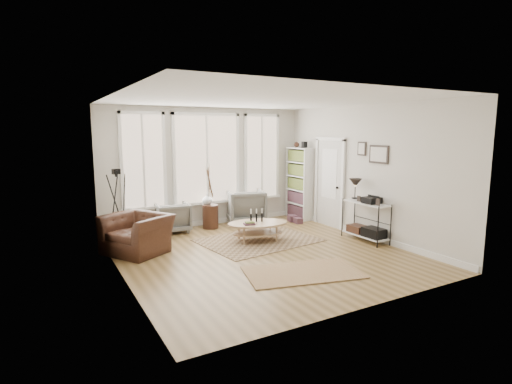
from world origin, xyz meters
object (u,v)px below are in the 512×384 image
armchair_left (172,217)px  armchair_right (245,206)px  bookcase (299,183)px  accent_chair (137,234)px  low_shelf (365,217)px  side_table (210,197)px  coffee_table (257,227)px

armchair_left → armchair_right: armchair_right is taller
bookcase → accent_chair: size_ratio=1.80×
low_shelf → armchair_right: size_ratio=1.39×
bookcase → accent_chair: 4.67m
low_shelf → armchair_left: low_shelf is taller
bookcase → low_shelf: (-0.06, -2.52, -0.44)m
bookcase → side_table: 2.53m
low_shelf → bookcase: bearing=88.7°
low_shelf → armchair_right: low_shelf is taller
bookcase → low_shelf: size_ratio=1.58×
armchair_right → side_table: 1.06m
coffee_table → side_table: size_ratio=0.89×
bookcase → coffee_table: bookcase is taller
bookcase → armchair_left: (-3.43, 0.22, -0.61)m
accent_chair → low_shelf: bearing=39.6°
coffee_table → armchair_right: size_ratio=1.52×
armchair_right → side_table: bearing=20.6°
armchair_left → bookcase: bearing=-179.7°
coffee_table → armchair_right: armchair_right is taller
coffee_table → side_table: bearing=105.2°
armchair_right → armchair_left: bearing=15.1°
low_shelf → coffee_table: low_shelf is taller
low_shelf → accent_chair: size_ratio=1.14×
low_shelf → armchair_right: bearing=118.0°
coffee_table → armchair_left: armchair_left is taller
armchair_left → armchair_right: (1.92, 0.00, 0.08)m
low_shelf → side_table: size_ratio=0.82×
accent_chair → armchair_right: bearing=80.6°
side_table → armchair_left: bearing=174.1°
low_shelf → side_table: (-2.46, 2.65, 0.26)m
bookcase → armchair_left: bookcase is taller
bookcase → low_shelf: bookcase is taller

